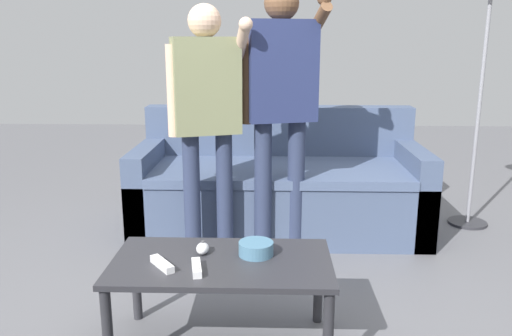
# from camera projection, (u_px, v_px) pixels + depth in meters

# --- Properties ---
(ground_plane) EXTENTS (12.00, 12.00, 0.00)m
(ground_plane) POSITION_uv_depth(u_px,v_px,m) (245.00, 318.00, 2.57)
(ground_plane) COLOR slate
(couch) EXTENTS (2.02, 0.90, 0.85)m
(couch) POSITION_uv_depth(u_px,v_px,m) (279.00, 188.00, 3.75)
(couch) COLOR #475675
(couch) RESTS_ON ground
(coffee_table) EXTENTS (0.95, 0.52, 0.42)m
(coffee_table) POSITION_uv_depth(u_px,v_px,m) (222.00, 272.00, 2.25)
(coffee_table) COLOR #2D2D33
(coffee_table) RESTS_ON ground
(snack_bowl) EXTENTS (0.15, 0.15, 0.06)m
(snack_bowl) POSITION_uv_depth(u_px,v_px,m) (256.00, 249.00, 2.28)
(snack_bowl) COLOR teal
(snack_bowl) RESTS_ON coffee_table
(game_remote_nunchuk) EXTENTS (0.06, 0.09, 0.05)m
(game_remote_nunchuk) POSITION_uv_depth(u_px,v_px,m) (203.00, 248.00, 2.30)
(game_remote_nunchuk) COLOR white
(game_remote_nunchuk) RESTS_ON coffee_table
(player_center) EXTENTS (0.52, 0.32, 1.65)m
(player_center) POSITION_uv_depth(u_px,v_px,m) (281.00, 91.00, 3.11)
(player_center) COLOR #2D3856
(player_center) RESTS_ON ground
(player_left) EXTENTS (0.50, 0.31, 1.54)m
(player_left) POSITION_uv_depth(u_px,v_px,m) (207.00, 105.00, 3.02)
(player_left) COLOR #2D3856
(player_left) RESTS_ON ground
(game_remote_wand_near) EXTENTS (0.13, 0.15, 0.03)m
(game_remote_wand_near) POSITION_uv_depth(u_px,v_px,m) (162.00, 264.00, 2.16)
(game_remote_wand_near) COLOR white
(game_remote_wand_near) RESTS_ON coffee_table
(game_remote_wand_far) EXTENTS (0.06, 0.15, 0.03)m
(game_remote_wand_far) POSITION_uv_depth(u_px,v_px,m) (197.00, 268.00, 2.13)
(game_remote_wand_far) COLOR white
(game_remote_wand_far) RESTS_ON coffee_table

